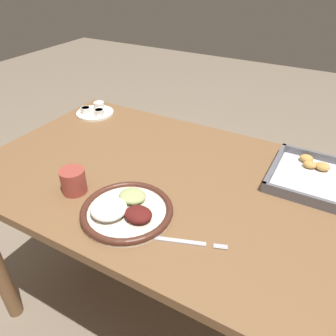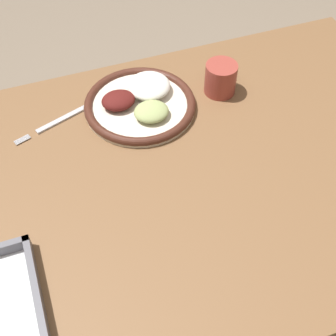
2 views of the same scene
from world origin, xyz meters
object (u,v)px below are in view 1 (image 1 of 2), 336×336
object	(u,v)px
drinking_cup	(73,181)
baking_tray	(325,180)
fork	(180,241)
dinner_plate	(126,210)
saucer_plate	(95,111)

from	to	relation	value
drinking_cup	baking_tray	bearing A→B (deg)	32.33
fork	baking_tray	distance (m)	0.52
dinner_plate	baking_tray	distance (m)	0.62
dinner_plate	baking_tray	world-z (taller)	dinner_plate
saucer_plate	baking_tray	world-z (taller)	saucer_plate
baking_tray	drinking_cup	size ratio (longest dim) A/B	4.44
baking_tray	drinking_cup	xyz separation A→B (m)	(-0.65, -0.41, 0.03)
dinner_plate	drinking_cup	bearing A→B (deg)	177.08
dinner_plate	fork	world-z (taller)	dinner_plate
saucer_plate	drinking_cup	bearing A→B (deg)	-56.45
dinner_plate	baking_tray	xyz separation A→B (m)	(0.46, 0.42, -0.00)
drinking_cup	saucer_plate	bearing A→B (deg)	123.55
saucer_plate	dinner_plate	bearing A→B (deg)	-43.49
baking_tray	drinking_cup	bearing A→B (deg)	-147.67
dinner_plate	saucer_plate	size ratio (longest dim) A/B	1.58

